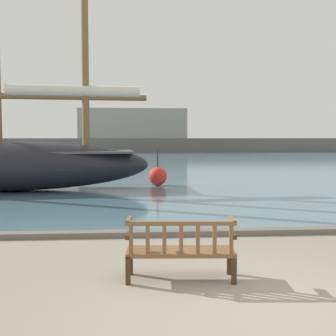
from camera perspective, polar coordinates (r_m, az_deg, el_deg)
name	(u,v)px	position (r m, az deg, el deg)	size (l,w,h in m)	color
ground_plane	(260,307)	(5.67, 12.30, -17.90)	(160.00, 160.00, 0.00)	gray
harbor_water	(151,154)	(49.10, -2.29, 1.85)	(100.00, 80.00, 0.08)	slate
quay_edge_kerb	(209,232)	(9.25, 5.51, -8.68)	(40.00, 0.30, 0.12)	#675F54
park_bench	(181,249)	(6.35, 1.72, -10.90)	(1.63, 0.62, 0.92)	#3D2A19
sailboat_far_port	(8,159)	(16.97, -20.86, 1.10)	(11.00, 3.94, 12.47)	black
channel_buoy	(158,176)	(17.59, -1.41, -1.12)	(0.77, 0.77, 1.47)	red
far_breakwater	(144,138)	(54.77, -3.22, 4.02)	(49.21, 2.40, 5.73)	#66605B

